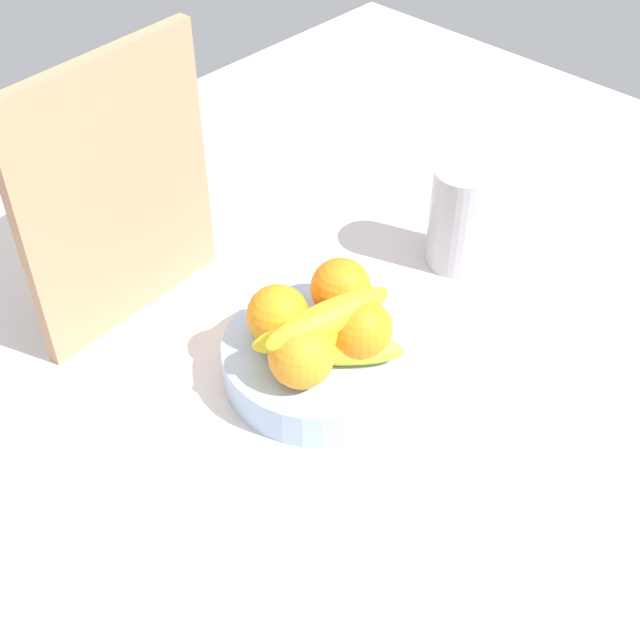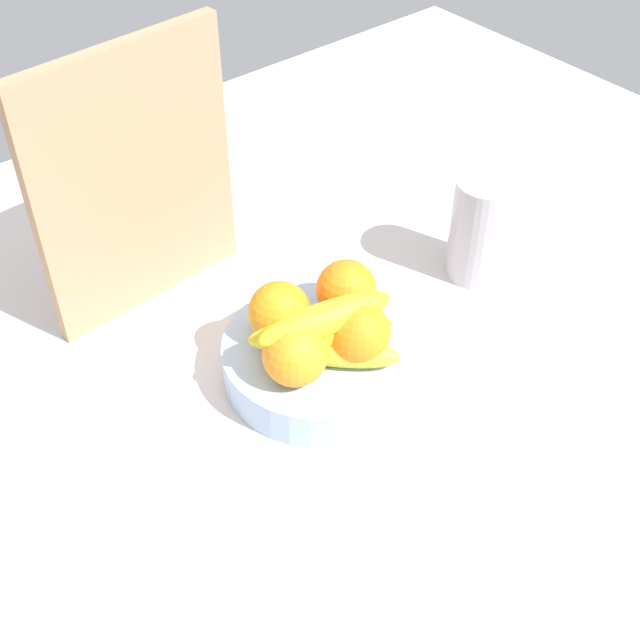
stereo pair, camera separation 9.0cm
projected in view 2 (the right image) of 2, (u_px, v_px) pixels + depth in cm
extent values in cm
cube|color=silver|center=(326.00, 367.00, 109.21)|extent=(180.00, 140.00, 3.00)
cylinder|color=#A6C3E5|center=(320.00, 359.00, 104.53)|extent=(24.03, 24.03, 5.08)
sphere|color=orange|center=(346.00, 290.00, 104.45)|extent=(7.59, 7.59, 7.59)
sphere|color=orange|center=(279.00, 312.00, 101.42)|extent=(7.59, 7.59, 7.59)
sphere|color=orange|center=(295.00, 354.00, 96.17)|extent=(7.59, 7.59, 7.59)
sphere|color=orange|center=(357.00, 334.00, 98.67)|extent=(7.59, 7.59, 7.59)
ellipsoid|color=yellow|center=(328.00, 349.00, 99.35)|extent=(14.00, 15.59, 4.00)
ellipsoid|color=yellow|center=(321.00, 332.00, 98.28)|extent=(16.75, 11.90, 4.00)
ellipsoid|color=yellow|center=(326.00, 319.00, 96.73)|extent=(17.46, 7.46, 4.00)
cube|color=tan|center=(135.00, 182.00, 105.57)|extent=(28.06, 3.67, 36.00)
cylinder|color=#B5B3BD|center=(482.00, 228.00, 115.92)|extent=(8.63, 8.63, 15.17)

